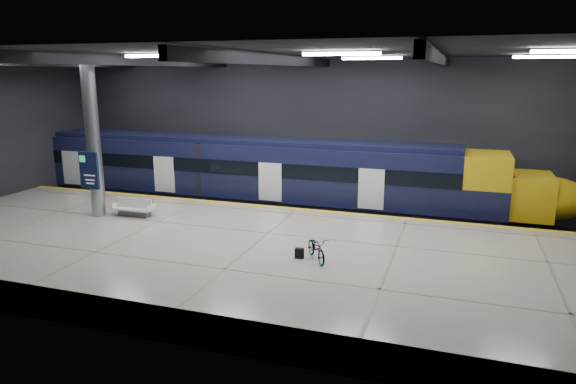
% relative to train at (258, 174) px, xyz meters
% --- Properties ---
extents(ground, '(30.00, 30.00, 0.00)m').
position_rel_train_xyz_m(ground, '(3.03, -5.50, -2.06)').
color(ground, black).
rests_on(ground, ground).
extents(room_shell, '(30.10, 16.10, 8.05)m').
position_rel_train_xyz_m(room_shell, '(3.02, -5.49, 3.66)').
color(room_shell, black).
rests_on(room_shell, ground).
extents(platform, '(30.00, 11.00, 1.10)m').
position_rel_train_xyz_m(platform, '(3.03, -8.00, -1.51)').
color(platform, '#B5AA99').
rests_on(platform, ground).
extents(safety_strip, '(30.00, 0.40, 0.01)m').
position_rel_train_xyz_m(safety_strip, '(3.03, -2.75, -0.95)').
color(safety_strip, gold).
rests_on(safety_strip, platform).
extents(rails, '(30.00, 1.52, 0.16)m').
position_rel_train_xyz_m(rails, '(3.03, 0.00, -1.98)').
color(rails, gray).
rests_on(rails, ground).
extents(train, '(29.40, 2.84, 3.79)m').
position_rel_train_xyz_m(train, '(0.00, 0.00, 0.00)').
color(train, black).
rests_on(train, ground).
extents(bench, '(1.84, 0.77, 0.81)m').
position_rel_train_xyz_m(bench, '(-3.45, -6.08, -0.67)').
color(bench, '#595B60').
rests_on(bench, platform).
extents(bicycle, '(1.37, 1.64, 0.84)m').
position_rel_train_xyz_m(bicycle, '(5.63, -8.79, -0.54)').
color(bicycle, '#99999E').
rests_on(bicycle, platform).
extents(pannier_bag, '(0.32, 0.22, 0.35)m').
position_rel_train_xyz_m(pannier_bag, '(5.03, -8.79, -0.78)').
color(pannier_bag, black).
rests_on(pannier_bag, platform).
extents(info_column, '(0.90, 0.78, 6.90)m').
position_rel_train_xyz_m(info_column, '(-4.97, -6.52, 2.40)').
color(info_column, '#9EA0A5').
rests_on(info_column, platform).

